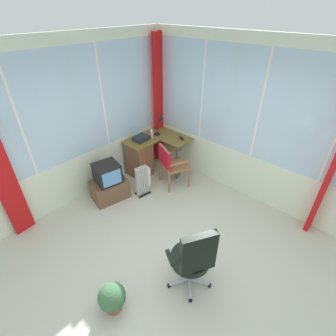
# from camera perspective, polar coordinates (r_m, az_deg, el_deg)

# --- Properties ---
(ground) EXTENTS (5.21, 5.50, 0.06)m
(ground) POSITION_cam_1_polar(r_m,az_deg,el_deg) (3.89, 0.77, -20.70)
(ground) COLOR beige
(north_window_panel) EXTENTS (4.21, 0.07, 2.80)m
(north_window_panel) POSITION_cam_1_polar(r_m,az_deg,el_deg) (4.49, -21.65, 8.49)
(north_window_panel) COLOR silver
(north_window_panel) RESTS_ON ground
(east_window_panel) EXTENTS (0.07, 4.50, 2.80)m
(east_window_panel) POSITION_cam_1_polar(r_m,az_deg,el_deg) (4.47, 19.65, 8.83)
(east_window_panel) COLOR silver
(east_window_panel) RESTS_ON ground
(curtain_corner) EXTENTS (0.30, 0.11, 2.70)m
(curtain_corner) POSITION_cam_1_polar(r_m,az_deg,el_deg) (5.50, -2.07, 14.70)
(curtain_corner) COLOR red
(curtain_corner) RESTS_ON ground
(desk) EXTENTS (1.12, 0.99, 0.78)m
(desk) POSITION_cam_1_polar(r_m,az_deg,el_deg) (5.28, -6.02, 2.58)
(desk) COLOR brown
(desk) RESTS_ON ground
(desk_lamp) EXTENTS (0.23, 0.19, 0.41)m
(desk_lamp) POSITION_cam_1_polar(r_m,az_deg,el_deg) (5.28, -1.64, 10.42)
(desk_lamp) COLOR black
(desk_lamp) RESTS_ON desk
(tv_remote) EXTENTS (0.11, 0.15, 0.02)m
(tv_remote) POSITION_cam_1_polar(r_m,az_deg,el_deg) (5.20, 3.14, 6.78)
(tv_remote) COLOR black
(tv_remote) RESTS_ON desk
(spray_bottle) EXTENTS (0.06, 0.06, 0.22)m
(spray_bottle) POSITION_cam_1_polar(r_m,az_deg,el_deg) (5.20, -3.74, 7.91)
(spray_bottle) COLOR pink
(spray_bottle) RESTS_ON desk
(paper_tray) EXTENTS (0.31, 0.24, 0.09)m
(paper_tray) POSITION_cam_1_polar(r_m,az_deg,el_deg) (5.15, -6.19, 6.78)
(paper_tray) COLOR #22262C
(paper_tray) RESTS_ON desk
(wooden_armchair) EXTENTS (0.64, 0.63, 0.88)m
(wooden_armchair) POSITION_cam_1_polar(r_m,az_deg,el_deg) (4.83, 0.26, 1.49)
(wooden_armchair) COLOR #97643C
(wooden_armchair) RESTS_ON ground
(office_chair) EXTENTS (0.62, 0.60, 1.08)m
(office_chair) POSITION_cam_1_polar(r_m,az_deg,el_deg) (3.17, 5.88, -19.58)
(office_chair) COLOR #B7B7BF
(office_chair) RESTS_ON ground
(tv_on_stand) EXTENTS (0.72, 0.57, 0.74)m
(tv_on_stand) POSITION_cam_1_polar(r_m,az_deg,el_deg) (4.76, -13.30, -3.45)
(tv_on_stand) COLOR brown
(tv_on_stand) RESTS_ON ground
(space_heater) EXTENTS (0.32, 0.21, 0.61)m
(space_heater) POSITION_cam_1_polar(r_m,az_deg,el_deg) (4.77, -5.67, -2.80)
(space_heater) COLOR silver
(space_heater) RESTS_ON ground
(potted_plant) EXTENTS (0.33, 0.33, 0.41)m
(potted_plant) POSITION_cam_1_polar(r_m,az_deg,el_deg) (3.38, -12.64, -26.92)
(potted_plant) COLOR #9F4F3E
(potted_plant) RESTS_ON ground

